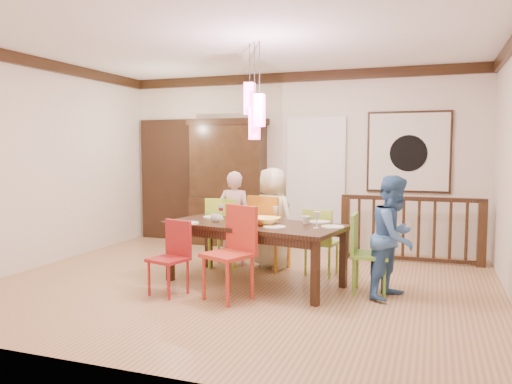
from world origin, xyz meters
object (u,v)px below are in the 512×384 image
(chair_far_left, at_px, (226,227))
(chair_end_right, at_px, (371,248))
(dining_table, at_px, (254,230))
(china_hutch, at_px, (228,182))
(person_end_right, at_px, (394,237))
(person_far_left, at_px, (235,218))
(balustrade, at_px, (411,228))
(person_far_mid, at_px, (272,218))

(chair_far_left, height_order, chair_end_right, chair_far_left)
(dining_table, bearing_deg, china_hutch, 131.18)
(dining_table, bearing_deg, chair_far_left, 144.93)
(dining_table, bearing_deg, person_end_right, 11.15)
(dining_table, distance_m, person_end_right, 1.64)
(chair_end_right, relative_size, person_end_right, 0.67)
(person_end_right, bearing_deg, dining_table, 111.03)
(person_far_left, distance_m, person_end_right, 2.43)
(chair_end_right, height_order, balustrade, balustrade)
(chair_far_left, height_order, balustrade, chair_far_left)
(chair_end_right, distance_m, balustrade, 1.85)
(chair_end_right, xyz_separation_m, balustrade, (0.36, 1.81, -0.02))
(dining_table, bearing_deg, person_far_mid, 104.22)
(chair_far_left, relative_size, chair_end_right, 1.07)
(balustrade, xyz_separation_m, person_far_left, (-2.36, -0.99, 0.17))
(chair_end_right, bearing_deg, china_hutch, 49.35)
(dining_table, xyz_separation_m, chair_end_right, (1.38, 0.07, -0.14))
(chair_far_left, distance_m, balustrade, 2.69)
(dining_table, distance_m, china_hutch, 2.60)
(person_far_mid, height_order, person_end_right, person_far_mid)
(dining_table, xyz_separation_m, chair_far_left, (-0.68, 0.71, -0.11))
(chair_end_right, height_order, person_end_right, person_end_right)
(chair_end_right, bearing_deg, balustrade, -12.95)
(china_hutch, relative_size, balustrade, 1.07)
(chair_end_right, distance_m, china_hutch, 3.47)
(china_hutch, bearing_deg, person_far_left, -63.66)
(china_hutch, height_order, person_far_mid, china_hutch)
(person_far_mid, bearing_deg, balustrade, -129.50)
(dining_table, distance_m, person_far_mid, 0.86)
(dining_table, bearing_deg, person_far_left, 136.20)
(person_end_right, bearing_deg, chair_end_right, 96.67)
(person_far_mid, bearing_deg, person_far_left, 17.70)
(balustrade, bearing_deg, dining_table, -134.08)
(balustrade, bearing_deg, person_far_mid, -151.51)
(balustrade, relative_size, person_end_right, 1.48)
(chair_far_left, bearing_deg, person_end_right, 160.14)
(dining_table, distance_m, person_far_left, 1.08)
(chair_far_left, xyz_separation_m, person_end_right, (2.32, -0.71, 0.12))
(chair_far_left, xyz_separation_m, balustrade, (2.43, 1.16, -0.06))
(person_far_mid, distance_m, person_end_right, 1.89)
(chair_far_left, distance_m, china_hutch, 1.71)
(dining_table, relative_size, chair_far_left, 2.34)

